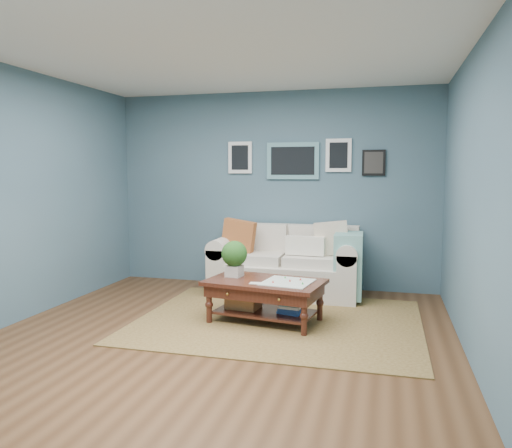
% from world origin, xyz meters
% --- Properties ---
extents(room_shell, '(5.00, 5.02, 2.70)m').
position_xyz_m(room_shell, '(0.01, 0.06, 1.36)').
color(room_shell, brown).
rests_on(room_shell, ground).
extents(area_rug, '(2.98, 2.38, 0.01)m').
position_xyz_m(area_rug, '(0.45, 0.82, 0.01)').
color(area_rug, brown).
rests_on(area_rug, ground).
extents(loveseat, '(1.94, 0.88, 1.00)m').
position_xyz_m(loveseat, '(0.37, 2.03, 0.41)').
color(loveseat, beige).
rests_on(loveseat, ground).
extents(coffee_table, '(1.31, 0.88, 0.85)m').
position_xyz_m(coffee_table, '(0.25, 0.77, 0.38)').
color(coffee_table, '#35140C').
rests_on(coffee_table, ground).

